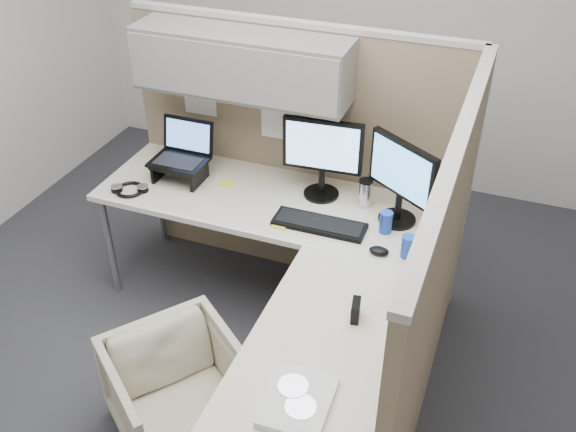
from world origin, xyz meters
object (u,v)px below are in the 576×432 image
(keyboard, at_px, (319,224))
(office_chair, at_px, (178,388))
(desk, at_px, (284,257))
(monitor_left, at_px, (323,152))

(keyboard, bearing_deg, office_chair, -113.28)
(desk, distance_m, monitor_left, 0.64)
(desk, bearing_deg, office_chair, -113.15)
(keyboard, bearing_deg, monitor_left, 106.11)
(office_chair, height_order, monitor_left, monitor_left)
(monitor_left, height_order, keyboard, monitor_left)
(desk, distance_m, keyboard, 0.28)
(desk, bearing_deg, monitor_left, 88.66)
(office_chair, xyz_separation_m, keyboard, (0.38, 0.92, 0.44))
(office_chair, height_order, keyboard, keyboard)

